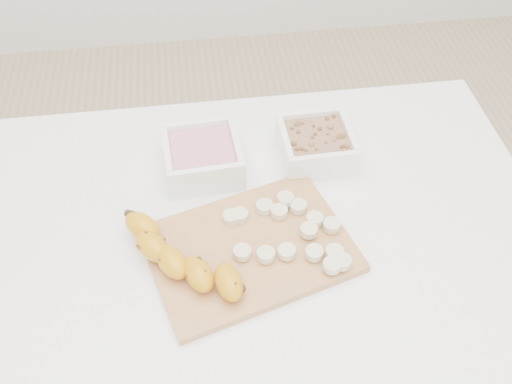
{
  "coord_description": "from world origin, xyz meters",
  "views": [
    {
      "loc": [
        -0.08,
        -0.59,
        1.51
      ],
      "look_at": [
        0.0,
        0.03,
        0.81
      ],
      "focal_mm": 40.0,
      "sensor_mm": 36.0,
      "label": 1
    }
  ],
  "objects": [
    {
      "name": "table",
      "position": [
        0.0,
        0.0,
        0.65
      ],
      "size": [
        1.0,
        0.7,
        0.75
      ],
      "color": "white",
      "rests_on": "ground"
    },
    {
      "name": "bowl_yogurt",
      "position": [
        -0.08,
        0.15,
        0.78
      ],
      "size": [
        0.14,
        0.14,
        0.06
      ],
      "color": "white",
      "rests_on": "table"
    },
    {
      "name": "bowl_granola",
      "position": [
        0.13,
        0.16,
        0.78
      ],
      "size": [
        0.13,
        0.13,
        0.06
      ],
      "color": "white",
      "rests_on": "table"
    },
    {
      "name": "cutting_board",
      "position": [
        -0.02,
        -0.05,
        0.76
      ],
      "size": [
        0.37,
        0.31,
        0.01
      ],
      "primitive_type": "cube",
      "rotation": [
        0.0,
        0.0,
        0.28
      ],
      "color": "#B88049",
      "rests_on": "table"
    },
    {
      "name": "banana",
      "position": [
        -0.13,
        -0.07,
        0.79
      ],
      "size": [
        0.18,
        0.23,
        0.04
      ],
      "primitive_type": null,
      "rotation": [
        0.0,
        0.0,
        0.6
      ],
      "color": "#C6840E",
      "rests_on": "cutting_board"
    },
    {
      "name": "banana_slices",
      "position": [
        0.05,
        -0.03,
        0.77
      ],
      "size": [
        0.19,
        0.17,
        0.02
      ],
      "color": "beige",
      "rests_on": "cutting_board"
    }
  ]
}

